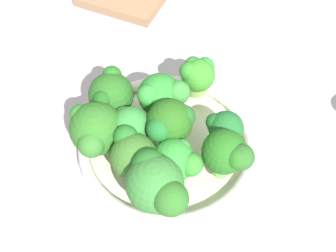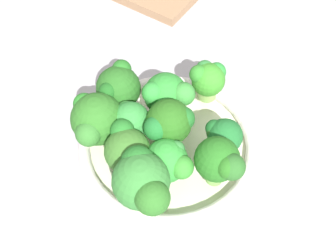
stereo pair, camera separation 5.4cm
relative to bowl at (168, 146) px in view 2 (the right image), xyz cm
name	(u,v)px [view 2 (the right image)]	position (x,y,z in cm)	size (l,w,h in cm)	color
ground_plane	(153,148)	(-1.23, -2.21, -2.69)	(130.00, 130.00, 2.50)	#A39FA7
bowl	(168,146)	(0.00, 0.00, 0.00)	(23.54, 23.54, 2.82)	beige
broccoli_floret_0	(167,95)	(-4.27, -0.54, 5.32)	(5.74, 6.71, 6.68)	#7ABF4C
broccoli_floret_1	(169,123)	(0.70, 0.20, 5.93)	(5.82, 6.04, 7.47)	#85C65C
broccoli_floret_2	(169,161)	(5.39, 0.51, 4.79)	(5.24, 5.92, 5.97)	#84B45E
broccoli_floret_3	(220,162)	(5.66, 6.38, 5.93)	(5.72, 5.76, 7.15)	#83C35B
broccoli_floret_4	(96,120)	(0.43, -8.91, 5.19)	(7.61, 6.66, 7.12)	#87C461
broccoli_floret_5	(143,181)	(9.13, -1.95, 6.34)	(8.00, 6.54, 8.11)	#87C764
broccoli_floret_6	(118,87)	(-5.16, -6.99, 5.14)	(6.22, 5.93, 6.62)	#9DD16D
broccoli_floret_7	(208,78)	(-8.14, 4.70, 4.75)	(4.72, 4.97, 5.68)	#87B158
broccoli_floret_8	(127,149)	(4.45, -4.42, 5.25)	(6.24, 5.55, 6.51)	#7BB94D
broccoli_floret_9	(130,122)	(0.06, -4.75, 4.87)	(4.97, 4.95, 6.13)	#91CF6C
broccoli_floret_10	(223,136)	(1.15, 6.83, 4.57)	(4.37, 4.65, 5.59)	#95BE65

